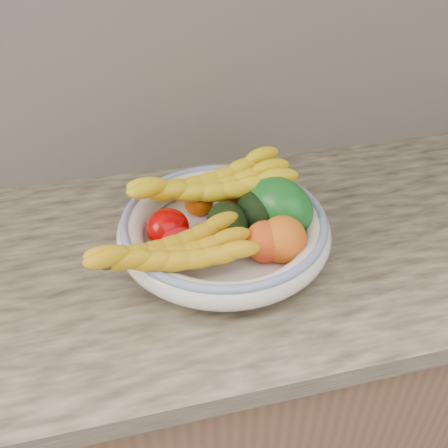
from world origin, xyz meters
TOP-DOWN VIEW (x-y plane):
  - kitchen_counter at (0.00, 1.69)m, footprint 2.44×0.66m
  - fruit_bowl at (0.00, 1.66)m, footprint 0.39×0.39m
  - clementine_back_left at (-0.03, 1.75)m, footprint 0.07×0.07m
  - clementine_back_right at (0.04, 1.75)m, footprint 0.07×0.07m
  - tomato_left at (-0.10, 1.67)m, footprint 0.10×0.10m
  - tomato_near_left at (-0.09, 1.62)m, footprint 0.07×0.07m
  - avocado_center at (0.00, 1.65)m, footprint 0.09×0.12m
  - avocado_right at (0.07, 1.68)m, footprint 0.08×0.11m
  - green_mango at (0.11, 1.67)m, footprint 0.18×0.19m
  - peach_front at (0.06, 1.59)m, footprint 0.10×0.10m
  - peach_right at (0.09, 1.58)m, footprint 0.11×0.11m
  - banana_bunch_back at (-0.01, 1.74)m, footprint 0.34×0.15m
  - banana_bunch_front at (-0.11, 1.57)m, footprint 0.30×0.15m

SIDE VIEW (x-z plane):
  - kitchen_counter at x=0.00m, z-range -0.24..1.16m
  - fruit_bowl at x=0.00m, z-range 0.91..0.99m
  - clementine_back_left at x=-0.03m, z-range 0.93..0.98m
  - clementine_back_right at x=0.04m, z-range 0.93..0.98m
  - tomato_left at x=-0.10m, z-range 0.93..1.00m
  - tomato_near_left at x=-0.09m, z-range 0.93..0.99m
  - avocado_center at x=0.00m, z-range 0.93..1.00m
  - avocado_right at x=0.07m, z-range 0.93..1.00m
  - peach_front at x=0.06m, z-range 0.93..1.00m
  - peach_right at x=0.09m, z-range 0.93..1.01m
  - green_mango at x=0.11m, z-range 0.91..1.04m
  - banana_bunch_front at x=-0.11m, z-range 0.94..1.02m
  - banana_bunch_back at x=-0.01m, z-range 0.94..1.04m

